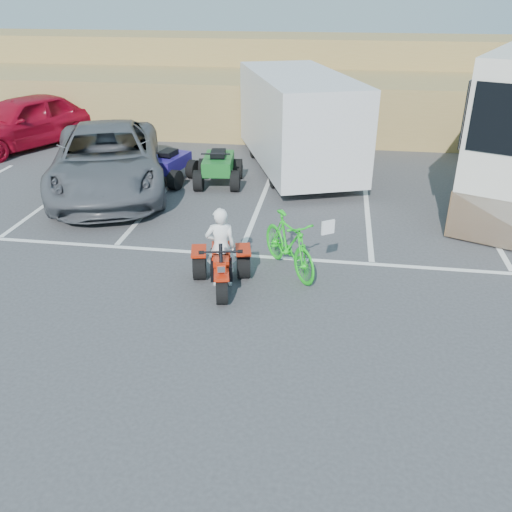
# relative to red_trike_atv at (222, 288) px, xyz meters

# --- Properties ---
(ground) EXTENTS (100.00, 100.00, 0.00)m
(ground) POSITION_rel_red_trike_atv_xyz_m (0.08, -1.02, 0.00)
(ground) COLOR #3B3B3E
(ground) RESTS_ON ground
(parking_stripes) EXTENTS (28.00, 5.16, 0.01)m
(parking_stripes) POSITION_rel_red_trike_atv_xyz_m (0.94, 3.05, 0.00)
(parking_stripes) COLOR white
(parking_stripes) RESTS_ON ground
(grass_embankment) EXTENTS (40.00, 8.50, 3.10)m
(grass_embankment) POSITION_rel_red_trike_atv_xyz_m (0.08, 14.47, 1.42)
(grass_embankment) COLOR olive
(grass_embankment) RESTS_ON ground
(red_trike_atv) EXTENTS (1.40, 1.68, 0.96)m
(red_trike_atv) POSITION_rel_red_trike_atv_xyz_m (0.00, 0.00, 0.00)
(red_trike_atv) COLOR #B6210A
(red_trike_atv) RESTS_ON ground
(rider) EXTENTS (0.62, 0.47, 1.52)m
(rider) POSITION_rel_red_trike_atv_xyz_m (-0.03, 0.15, 0.76)
(rider) COLOR white
(rider) RESTS_ON ground
(green_dirt_bike) EXTENTS (1.52, 1.89, 1.15)m
(green_dirt_bike) POSITION_rel_red_trike_atv_xyz_m (1.14, 0.86, 0.58)
(green_dirt_bike) COLOR #14BF19
(green_dirt_bike) RESTS_ON ground
(grey_pickup) EXTENTS (4.76, 6.70, 1.69)m
(grey_pickup) POSITION_rel_red_trike_atv_xyz_m (-4.12, 4.85, 0.85)
(grey_pickup) COLOR #4F5258
(grey_pickup) RESTS_ON ground
(red_car) EXTENTS (4.16, 5.52, 1.75)m
(red_car) POSITION_rel_red_trike_atv_xyz_m (-8.65, 8.61, 0.88)
(red_car) COLOR maroon
(red_car) RESTS_ON ground
(cargo_trailer) EXTENTS (4.25, 6.42, 2.78)m
(cargo_trailer) POSITION_rel_red_trike_atv_xyz_m (0.75, 7.44, 1.51)
(cargo_trailer) COLOR silver
(cargo_trailer) RESTS_ON ground
(quad_atv_blue) EXTENTS (1.49, 1.78, 1.02)m
(quad_atv_blue) POSITION_rel_red_trike_atv_xyz_m (-2.70, 5.73, 0.00)
(quad_atv_blue) COLOR navy
(quad_atv_blue) RESTS_ON ground
(quad_atv_green) EXTENTS (1.41, 1.78, 1.08)m
(quad_atv_green) POSITION_rel_red_trike_atv_xyz_m (-1.28, 5.71, 0.00)
(quad_atv_green) COLOR #166120
(quad_atv_green) RESTS_ON ground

